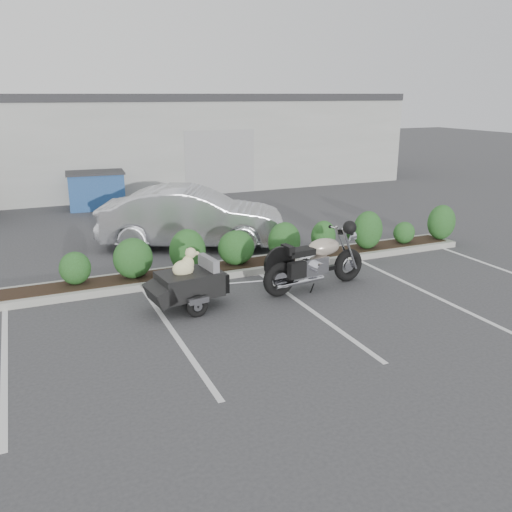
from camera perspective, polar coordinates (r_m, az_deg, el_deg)
name	(u,v)px	position (r m, az deg, el deg)	size (l,w,h in m)	color
ground	(241,308)	(10.58, -1.62, -5.52)	(90.00, 90.00, 0.00)	#38383A
planter_kerb	(245,267)	(12.82, -1.20, -1.12)	(12.00, 1.00, 0.15)	#9E9E93
building	(101,139)	(26.41, -16.05, 11.75)	(26.00, 10.00, 4.00)	#9EA099
motorcycle	(316,262)	(11.51, 6.31, -0.64)	(2.57, 0.96, 1.48)	black
pet_trailer	(188,283)	(10.49, -7.12, -2.82)	(2.07, 1.17, 1.22)	black
sedan	(192,217)	(14.70, -6.71, 4.06)	(1.71, 4.90, 1.61)	silver
dumpster	(96,190)	(20.51, -16.47, 6.70)	(2.12, 1.54, 1.33)	navy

